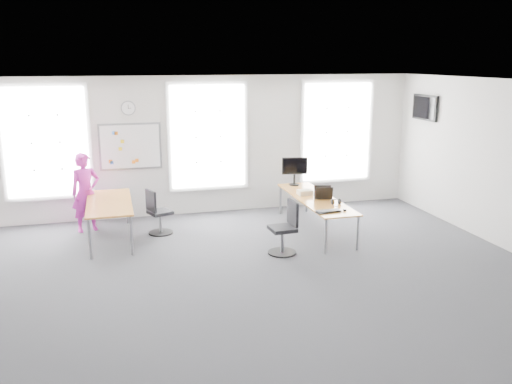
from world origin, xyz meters
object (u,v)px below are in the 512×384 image
object	(u,v)px
headphones	(336,202)
keyboard	(328,211)
person	(86,192)
monitor	(295,169)
chair_left	(158,215)
desk_left	(109,205)
chair_right	(285,231)
desk_right	(315,200)

from	to	relation	value
headphones	keyboard	bearing A→B (deg)	-120.70
person	monitor	distance (m)	4.34
chair_left	person	size ratio (longest dim) A/B	0.57
desk_left	monitor	bearing A→B (deg)	10.23
chair_right	chair_left	distance (m)	2.66
desk_right	desk_left	world-z (taller)	desk_left
desk_left	keyboard	distance (m)	4.07
chair_left	headphones	xyz separation A→B (m)	(3.24, -1.12, 0.32)
desk_left	chair_right	xyz separation A→B (m)	(2.96, -1.55, -0.27)
desk_left	keyboard	size ratio (longest dim) A/B	4.42
desk_right	chair_right	distance (m)	1.50
chair_left	chair_right	bearing A→B (deg)	-150.45
desk_left	chair_right	size ratio (longest dim) A/B	2.16
person	headphones	world-z (taller)	person
person	chair_left	bearing A→B (deg)	-41.39
desk_left	chair_left	xyz separation A→B (m)	(0.89, 0.12, -0.29)
chair_left	monitor	bearing A→B (deg)	-100.37
desk_right	chair_left	world-z (taller)	chair_left
monitor	desk_right	bearing A→B (deg)	-76.74
keyboard	headphones	world-z (taller)	headphones
chair_right	person	distance (m)	4.09
desk_right	person	bearing A→B (deg)	165.27
keyboard	headphones	size ratio (longest dim) A/B	2.54
monitor	headphones	bearing A→B (deg)	-71.03
person	headphones	size ratio (longest dim) A/B	8.63
desk_left	monitor	size ratio (longest dim) A/B	3.33
chair_right	monitor	distance (m)	2.52
headphones	monitor	xyz separation A→B (m)	(-0.23, 1.71, 0.32)
person	monitor	bearing A→B (deg)	-17.83
desk_right	headphones	world-z (taller)	headphones
desk_right	desk_left	bearing A→B (deg)	173.51
desk_right	headphones	xyz separation A→B (m)	(0.19, -0.55, 0.09)
keyboard	chair_right	bearing A→B (deg)	174.40
chair_right	person	size ratio (longest dim) A/B	0.60
desk_right	monitor	distance (m)	1.22
chair_right	person	bearing A→B (deg)	-127.69
chair_right	keyboard	size ratio (longest dim) A/B	2.04
chair_left	desk_right	bearing A→B (deg)	-121.94
desk_right	keyboard	distance (m)	1.03
desk_right	keyboard	size ratio (longest dim) A/B	5.93
person	headphones	bearing A→B (deg)	-38.30
chair_left	headphones	world-z (taller)	chair_left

